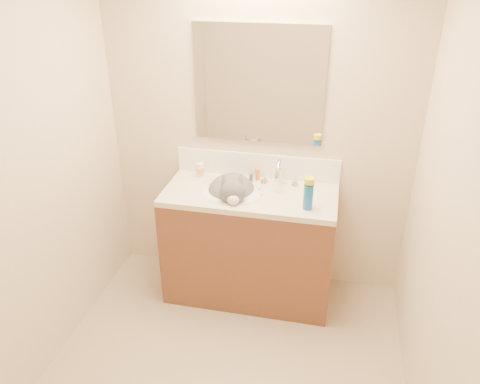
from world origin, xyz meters
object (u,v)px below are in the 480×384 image
at_px(faucet, 279,175).
at_px(cat, 232,192).
at_px(vanity_cabinet, 249,247).
at_px(silver_jar, 253,176).
at_px(amber_bottle, 257,174).
at_px(pill_bottle, 200,170).
at_px(basin, 232,201).
at_px(spray_can, 308,197).

height_order(faucet, cat, faucet).
relative_size(vanity_cabinet, faucet, 4.29).
distance_m(vanity_cabinet, silver_jar, 0.52).
xyz_separation_m(vanity_cabinet, silver_jar, (-0.02, 0.19, 0.48)).
bearing_deg(silver_jar, amber_bottle, 25.81).
bearing_deg(silver_jar, cat, -120.55).
distance_m(pill_bottle, amber_bottle, 0.42).
distance_m(basin, spray_can, 0.56).
relative_size(vanity_cabinet, amber_bottle, 13.06).
xyz_separation_m(basin, amber_bottle, (0.13, 0.23, 0.12)).
bearing_deg(silver_jar, spray_can, -38.43).
bearing_deg(basin, spray_can, -12.61).
bearing_deg(pill_bottle, cat, -32.36).
xyz_separation_m(faucet, pill_bottle, (-0.59, 0.04, -0.04)).
bearing_deg(amber_bottle, spray_can, -41.70).
bearing_deg(spray_can, silver_jar, 141.57).
distance_m(amber_bottle, spray_can, 0.53).
relative_size(vanity_cabinet, silver_jar, 18.89).
height_order(pill_bottle, spray_can, spray_can).
xyz_separation_m(cat, pill_bottle, (-0.28, 0.18, 0.07)).
height_order(vanity_cabinet, spray_can, spray_can).
bearing_deg(pill_bottle, faucet, -3.86).
bearing_deg(faucet, vanity_cabinet, -142.71).
height_order(vanity_cabinet, amber_bottle, amber_bottle).
bearing_deg(spray_can, cat, 164.71).
height_order(silver_jar, spray_can, spray_can).
bearing_deg(silver_jar, basin, -115.41).
xyz_separation_m(basin, silver_jar, (0.10, 0.22, 0.10)).
relative_size(vanity_cabinet, basin, 2.67).
relative_size(faucet, amber_bottle, 3.05).
xyz_separation_m(vanity_cabinet, pill_bottle, (-0.41, 0.18, 0.50)).
xyz_separation_m(silver_jar, amber_bottle, (0.03, 0.01, 0.01)).
relative_size(cat, pill_bottle, 4.97).
bearing_deg(spray_can, faucet, 128.58).
distance_m(basin, silver_jar, 0.26).
distance_m(cat, silver_jar, 0.23).
bearing_deg(cat, basin, -89.79).
height_order(faucet, silver_jar, faucet).
relative_size(basin, faucet, 1.61).
relative_size(silver_jar, amber_bottle, 0.69).
distance_m(faucet, pill_bottle, 0.59).
bearing_deg(basin, faucet, 29.12).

